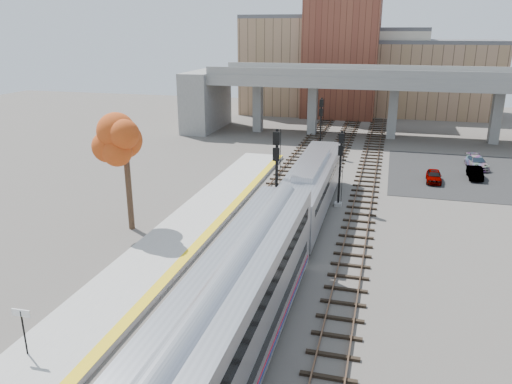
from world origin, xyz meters
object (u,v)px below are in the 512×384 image
at_px(car_c, 477,162).
at_px(coach, 220,343).
at_px(locomotive, 311,186).
at_px(car_b, 475,173).
at_px(signal_mast_mid, 340,171).
at_px(signal_mast_near, 276,178).
at_px(tree, 125,140).
at_px(car_a, 434,176).
at_px(signal_mast_far, 321,128).

bearing_deg(car_c, coach, -117.88).
distance_m(locomotive, car_b, 20.09).
height_order(locomotive, signal_mast_mid, signal_mast_mid).
height_order(signal_mast_near, car_c, signal_mast_near).
height_order(locomotive, signal_mast_near, signal_mast_near).
bearing_deg(car_c, signal_mast_mid, -136.88).
bearing_deg(car_b, car_c, 80.03).
height_order(signal_mast_near, tree, tree).
height_order(signal_mast_mid, car_b, signal_mast_mid).
distance_m(locomotive, car_c, 23.79).
height_order(signal_mast_mid, car_a, signal_mast_mid).
bearing_deg(locomotive, coach, -90.00).
bearing_deg(signal_mast_far, signal_mast_mid, -76.92).
xyz_separation_m(signal_mast_mid, tree, (-14.48, -9.10, 3.69)).
bearing_deg(coach, tree, 128.37).
xyz_separation_m(signal_mast_mid, signal_mast_far, (-4.10, 17.64, 0.23)).
bearing_deg(signal_mast_mid, car_a, 48.57).
height_order(coach, car_c, coach).
bearing_deg(coach, car_b, 68.54).
xyz_separation_m(locomotive, car_b, (14.37, 13.95, -1.64)).
bearing_deg(coach, signal_mast_mid, 85.40).
distance_m(signal_mast_near, signal_mast_mid, 7.16).
bearing_deg(signal_mast_far, tree, -111.21).
bearing_deg(car_a, car_c, 55.74).
bearing_deg(car_a, signal_mast_near, -127.38).
distance_m(car_b, car_c, 4.41).
bearing_deg(coach, car_c, 69.70).
bearing_deg(car_c, signal_mast_far, 167.10).
distance_m(signal_mast_mid, car_a, 12.78).
xyz_separation_m(locomotive, signal_mast_near, (-2.10, -3.58, 1.53)).
relative_size(coach, car_a, 7.08).
distance_m(signal_mast_far, car_c, 17.50).
bearing_deg(car_c, car_a, -133.61).
height_order(signal_mast_near, car_b, signal_mast_near).
xyz_separation_m(coach, signal_mast_far, (-2.10, 42.50, 0.52)).
xyz_separation_m(signal_mast_near, signal_mast_mid, (4.10, 5.83, -0.72)).
bearing_deg(signal_mast_near, car_a, 50.86).
bearing_deg(tree, car_b, 37.76).
xyz_separation_m(signal_mast_near, car_a, (12.40, 15.23, -3.16)).
relative_size(coach, tree, 2.74).
bearing_deg(signal_mast_mid, car_c, 50.71).
distance_m(signal_mast_mid, signal_mast_far, 18.11).
bearing_deg(car_c, signal_mast_near, -135.81).
relative_size(coach, signal_mast_near, 3.33).
bearing_deg(locomotive, car_a, 48.52).
relative_size(car_a, car_b, 0.98).
xyz_separation_m(locomotive, signal_mast_far, (-2.10, 19.89, 1.03)).
bearing_deg(car_b, signal_mast_mid, -136.64).
height_order(tree, car_b, tree).
xyz_separation_m(coach, car_b, (14.37, 36.55, -2.16)).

